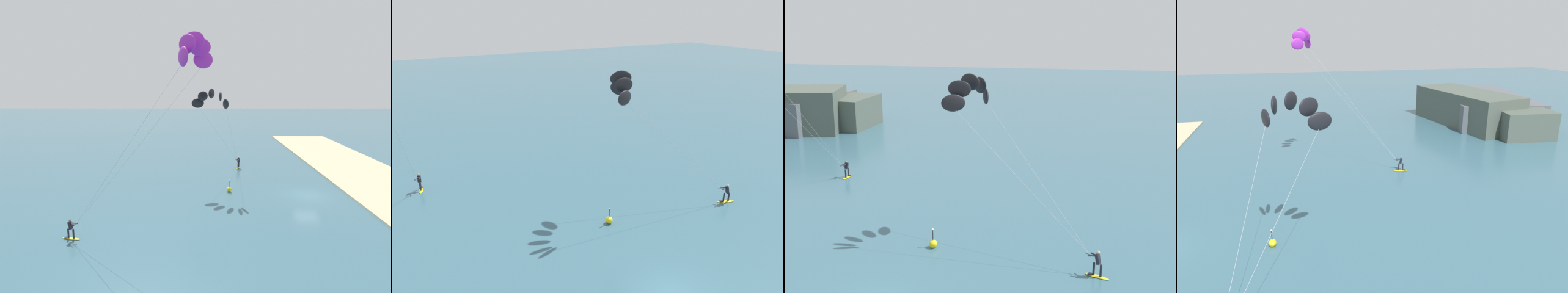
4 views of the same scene
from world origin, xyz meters
TOP-DOWN VIEW (x-y plane):
  - kitesurfer_nearshore at (3.76, 10.22)m, footprint 10.75×7.00m
  - marker_buoy at (1.18, 8.44)m, footprint 0.56×0.56m

SIDE VIEW (x-z plane):
  - marker_buoy at x=1.18m, z-range -0.39..0.99m
  - kitesurfer_nearshore at x=3.76m, z-range 4.13..15.56m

